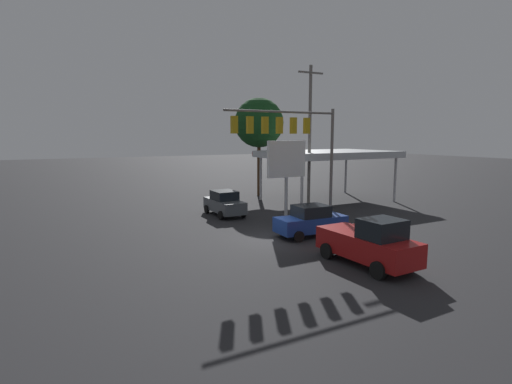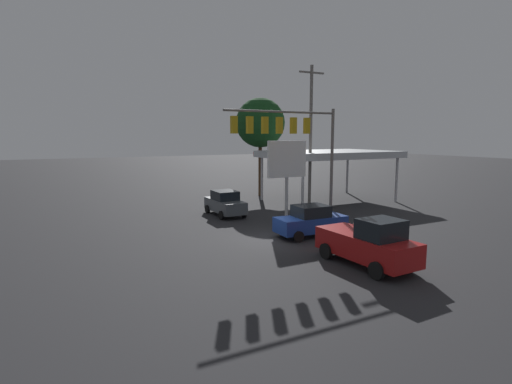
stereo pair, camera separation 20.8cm
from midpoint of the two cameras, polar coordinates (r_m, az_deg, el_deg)
name	(u,v)px [view 2 (the right image)]	position (r m, az deg, el deg)	size (l,w,h in m)	color
ground_plane	(272,239)	(24.15, 2.48, -6.73)	(200.00, 200.00, 0.00)	#262628
traffic_signal_assembly	(289,135)	(25.09, 4.99, 8.05)	(7.91, 0.43, 7.90)	slate
utility_pole	(311,135)	(33.82, 7.98, 8.08)	(2.40, 0.26, 11.86)	slate
gas_station_canopy	(329,155)	(38.20, 10.50, 5.28)	(11.75, 8.12, 4.74)	#B2B7BC
price_sign	(287,162)	(28.88, 4.64, 4.27)	(3.12, 0.27, 5.80)	#B7B7BC
sedan_far	(225,203)	(31.12, -4.26, -1.60)	(2.06, 4.40, 1.93)	#474C51
pickup_parked	(368,243)	(19.76, 16.05, -7.06)	(2.38, 5.26, 2.40)	maroon
sedan_waiting	(311,221)	(24.87, 8.06, -4.11)	(4.47, 2.21, 1.93)	navy
street_tree	(260,123)	(40.90, 0.76, 9.83)	(4.98, 4.98, 9.95)	#4C331E
fire_hydrant	(353,231)	(24.99, 13.97, -5.42)	(0.24, 0.24, 0.88)	red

